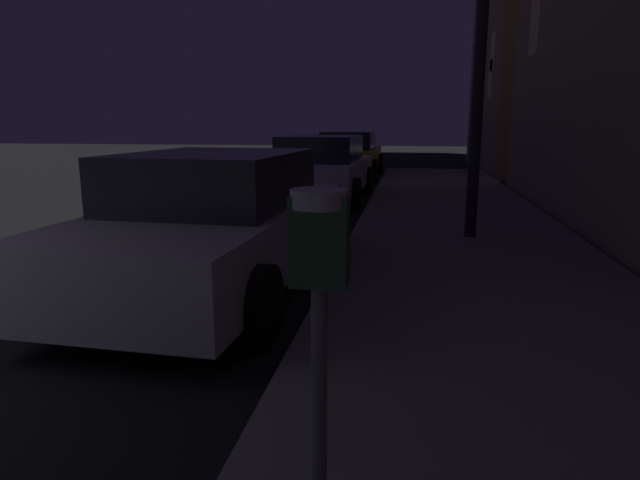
# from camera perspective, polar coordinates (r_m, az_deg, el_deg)

# --- Properties ---
(parking_meter) EXTENTS (0.19, 0.19, 1.37)m
(parking_meter) POSITION_cam_1_polar(r_m,az_deg,el_deg) (1.86, -0.09, -5.02)
(parking_meter) COLOR #59595B
(parking_meter) RESTS_ON sidewalk
(car_silver) EXTENTS (2.23, 4.57, 1.43)m
(car_silver) POSITION_cam_1_polar(r_m,az_deg,el_deg) (5.88, -10.52, 1.71)
(car_silver) COLOR #B7B7BF
(car_silver) RESTS_ON ground
(car_white) EXTENTS (2.13, 4.44, 1.43)m
(car_white) POSITION_cam_1_polar(r_m,az_deg,el_deg) (12.57, 0.15, 7.32)
(car_white) COLOR silver
(car_white) RESTS_ON ground
(car_yellow_cab) EXTENTS (2.03, 4.59, 1.43)m
(car_yellow_cab) POSITION_cam_1_polar(r_m,az_deg,el_deg) (18.15, 2.98, 8.70)
(car_yellow_cab) COLOR gold
(car_yellow_cab) RESTS_ON ground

